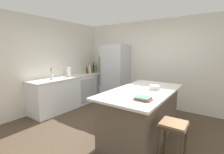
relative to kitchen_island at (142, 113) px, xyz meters
The scene contains 19 objects.
ground_plane 0.74m from the kitchen_island, 146.15° to the right, with size 7.20×7.20×0.00m, color #4C3D2D.
wall_rear 2.16m from the kitchen_island, 103.55° to the left, with size 6.00×0.10×2.60m, color silver.
wall_left 3.05m from the kitchen_island, behind, with size 0.10×6.00×2.60m, color silver.
counter_run_left 2.59m from the kitchen_island, 169.49° to the left, with size 0.67×2.66×0.93m.
kitchen_island is the anchor object (origin of this frame).
refrigerator 2.32m from the kitchen_island, 137.37° to the left, with size 0.81×0.73×1.89m.
bar_stool 0.92m from the kitchen_island, 37.52° to the right, with size 0.36×0.36×0.69m.
sink_faucet 2.66m from the kitchen_island, behind, with size 0.15×0.05×0.30m.
flower_vase 2.55m from the kitchen_island, behind, with size 0.09×0.09×0.33m.
paper_towel_roll 2.61m from the kitchen_island, behind, with size 0.14×0.14×0.31m.
hot_sauce_bottle 3.16m from the kitchen_island, 147.24° to the left, with size 0.05×0.05×0.19m.
olive_oil_bottle 3.06m from the kitchen_island, 147.96° to the left, with size 0.06×0.06×0.34m.
wine_bottle 3.05m from the kitchen_island, 149.87° to the left, with size 0.07×0.07×0.37m.
vinegar_bottle 3.02m from the kitchen_island, 151.60° to the left, with size 0.06×0.06×0.29m.
gin_bottle 2.94m from the kitchen_island, 153.18° to the left, with size 0.08×0.08×0.29m.
soda_bottle 2.82m from the kitchen_island, 154.14° to the left, with size 0.08×0.08×0.35m.
syrup_bottle 2.84m from the kitchen_island, 156.29° to the left, with size 0.07×0.07×0.27m.
cookbook_stack 0.80m from the kitchen_island, 65.54° to the right, with size 0.26×0.19×0.05m.
mixing_bowl 0.56m from the kitchen_island, 46.31° to the left, with size 0.21×0.21×0.08m.
Camera 1 is at (1.67, -2.44, 1.67)m, focal length 25.23 mm.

